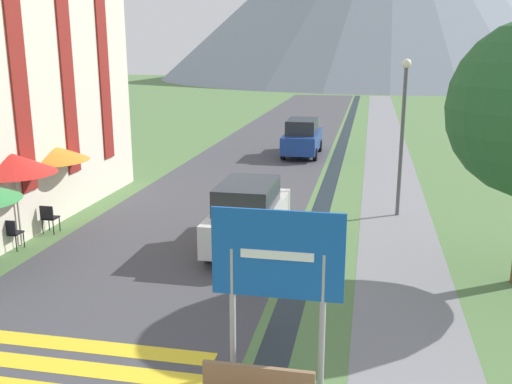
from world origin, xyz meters
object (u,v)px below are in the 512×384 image
object	(u,v)px
parked_car_far	(302,137)
cafe_chair_far_left	(49,216)
person_standing_terrace	(14,201)
cafe_chair_middle	(11,232)
parked_car_near	(249,215)
cafe_umbrella_rear_orange	(49,152)
cafe_umbrella_middle_red	(13,164)
streetlamp	(403,124)
road_sign	(277,269)
cafe_chair_far_right	(34,212)

from	to	relation	value
parked_car_far	cafe_chair_far_left	size ratio (longest dim) A/B	4.78
person_standing_terrace	cafe_chair_middle	bearing A→B (deg)	-62.75
parked_car_near	cafe_chair_middle	world-z (taller)	parked_car_near
cafe_chair_middle	cafe_umbrella_rear_orange	size ratio (longest dim) A/B	0.35
cafe_umbrella_middle_red	person_standing_terrace	xyz separation A→B (m)	(-0.49, 0.56, -1.20)
cafe_umbrella_rear_orange	streetlamp	xyz separation A→B (m)	(10.46, 2.72, 0.76)
parked_car_near	parked_car_far	bearing A→B (deg)	90.77
road_sign	cafe_umbrella_middle_red	xyz separation A→B (m)	(-7.84, 5.02, 0.35)
cafe_chair_far_left	parked_car_near	bearing A→B (deg)	-25.71
parked_car_near	cafe_chair_middle	distance (m)	6.28
cafe_chair_far_left	road_sign	bearing A→B (deg)	-64.57
cafe_umbrella_middle_red	parked_car_near	bearing A→B (deg)	10.24
parked_car_near	cafe_umbrella_middle_red	world-z (taller)	cafe_umbrella_middle_red
cafe_chair_far_left	streetlamp	world-z (taller)	streetlamp
person_standing_terrace	streetlamp	size ratio (longest dim) A/B	0.37
parked_car_near	road_sign	bearing A→B (deg)	-73.96
parked_car_far	cafe_chair_far_right	size ratio (longest dim) A/B	4.78
parked_car_far	road_sign	bearing A→B (deg)	-84.36
parked_car_near	person_standing_terrace	distance (m)	6.60
road_sign	parked_car_far	xyz separation A→B (m)	(-1.94, 19.65, -1.02)
parked_car_far	streetlamp	distance (m)	10.73
road_sign	person_standing_terrace	bearing A→B (deg)	146.20
cafe_chair_far_left	streetlamp	distance (m)	10.93
cafe_chair_far_right	person_standing_terrace	bearing A→B (deg)	-115.64
cafe_chair_middle	streetlamp	xyz separation A→B (m)	(10.14, 5.36, 2.41)
road_sign	parked_car_near	distance (m)	6.45
parked_car_far	cafe_chair_middle	size ratio (longest dim) A/B	4.78
cafe_chair_middle	streetlamp	size ratio (longest dim) A/B	0.17
cafe_chair_far_left	person_standing_terrace	distance (m)	1.04
cafe_chair_far_right	road_sign	bearing A→B (deg)	-59.09
cafe_chair_middle	streetlamp	distance (m)	11.72
parked_car_near	streetlamp	xyz separation A→B (m)	(4.05, 3.88, 2.01)
parked_car_near	cafe_chair_far_right	distance (m)	6.53
cafe_chair_far_right	streetlamp	size ratio (longest dim) A/B	0.17
cafe_chair_far_right	person_standing_terrace	distance (m)	0.98
parked_car_near	person_standing_terrace	size ratio (longest dim) A/B	2.23
parked_car_far	cafe_umbrella_rear_orange	world-z (taller)	cafe_umbrella_rear_orange
cafe_chair_middle	cafe_chair_far_left	bearing A→B (deg)	83.73
cafe_chair_far_left	streetlamp	bearing A→B (deg)	-4.46
parked_car_near	cafe_chair_middle	size ratio (longest dim) A/B	4.81
cafe_chair_far_right	parked_car_near	bearing A→B (deg)	-23.76
cafe_chair_far_right	cafe_chair_far_left	distance (m)	0.71
person_standing_terrace	streetlamp	xyz separation A→B (m)	(10.63, 4.42, 1.85)
parked_car_near	cafe_chair_far_right	xyz separation A→B (m)	(-6.51, 0.27, -0.39)
person_standing_terrace	parked_car_near	bearing A→B (deg)	4.71
parked_car_far	cafe_umbrella_rear_orange	xyz separation A→B (m)	(-6.22, -12.37, 1.25)
cafe_chair_far_left	cafe_chair_middle	bearing A→B (deg)	-124.55
cafe_umbrella_middle_red	streetlamp	size ratio (longest dim) A/B	0.52
parked_car_near	cafe_chair_far_left	world-z (taller)	parked_car_near
parked_car_far	cafe_umbrella_middle_red	bearing A→B (deg)	-111.97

